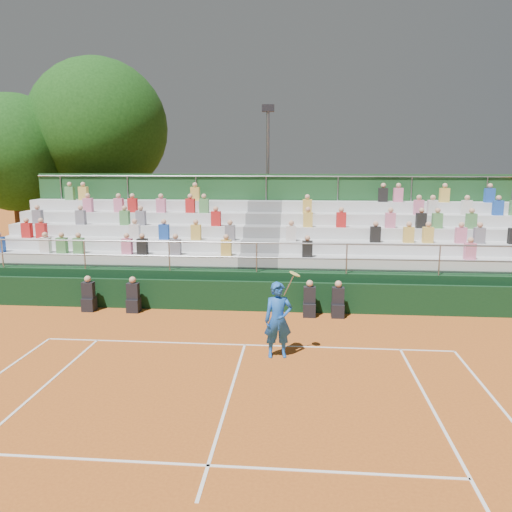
# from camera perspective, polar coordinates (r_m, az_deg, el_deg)

# --- Properties ---
(ground) EXTENTS (90.00, 90.00, 0.00)m
(ground) POSITION_cam_1_polar(r_m,az_deg,el_deg) (13.64, -1.29, -10.14)
(ground) COLOR #BB5B1F
(ground) RESTS_ON ground
(courtside_wall) EXTENTS (20.00, 0.15, 1.00)m
(courtside_wall) POSITION_cam_1_polar(r_m,az_deg,el_deg) (16.53, -0.09, -4.63)
(courtside_wall) COLOR black
(courtside_wall) RESTS_ON ground
(line_officials) EXTENTS (8.57, 0.40, 1.19)m
(line_officials) POSITION_cam_1_polar(r_m,az_deg,el_deg) (16.26, -4.67, -5.00)
(line_officials) COLOR black
(line_officials) RESTS_ON ground
(grandstand) EXTENTS (20.00, 5.20, 4.40)m
(grandstand) POSITION_cam_1_polar(r_m,az_deg,el_deg) (19.54, 0.76, -0.55)
(grandstand) COLOR black
(grandstand) RESTS_ON ground
(tennis_player) EXTENTS (0.92, 0.57, 2.22)m
(tennis_player) POSITION_cam_1_polar(r_m,az_deg,el_deg) (12.57, 2.55, -7.30)
(tennis_player) COLOR blue
(tennis_player) RESTS_ON ground
(tree_west) EXTENTS (5.64, 5.64, 8.16)m
(tree_west) POSITION_cam_1_polar(r_m,az_deg,el_deg) (27.33, -25.85, 10.53)
(tree_west) COLOR #342012
(tree_west) RESTS_ON ground
(tree_east) EXTENTS (6.90, 6.90, 10.04)m
(tree_east) POSITION_cam_1_polar(r_m,az_deg,el_deg) (27.24, -17.54, 13.73)
(tree_east) COLOR #342012
(tree_east) RESTS_ON ground
(floodlight_mast) EXTENTS (0.60, 0.25, 7.69)m
(floodlight_mast) POSITION_cam_1_polar(r_m,az_deg,el_deg) (25.40, 1.35, 9.79)
(floodlight_mast) COLOR gray
(floodlight_mast) RESTS_ON ground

